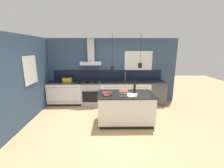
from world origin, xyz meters
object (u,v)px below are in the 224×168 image
(bottle_on_island, at_px, (135,88))
(red_supply_box, at_px, (107,94))
(oven_range, at_px, (92,93))
(dishwasher, at_px, (157,93))
(book_stack, at_px, (124,93))
(yellow_toolbox, at_px, (67,80))

(bottle_on_island, distance_m, red_supply_box, 0.85)
(oven_range, relative_size, dishwasher, 1.00)
(dishwasher, height_order, red_supply_box, red_supply_box)
(dishwasher, bearing_deg, book_stack, -131.30)
(book_stack, relative_size, red_supply_box, 1.49)
(oven_range, distance_m, book_stack, 2.12)
(book_stack, height_order, red_supply_box, book_stack)
(book_stack, distance_m, yellow_toolbox, 2.69)
(oven_range, height_order, book_stack, book_stack)
(oven_range, bearing_deg, bottle_on_island, -46.74)
(bottle_on_island, height_order, red_supply_box, bottle_on_island)
(dishwasher, relative_size, bottle_on_island, 2.63)
(oven_range, relative_size, yellow_toolbox, 2.68)
(oven_range, bearing_deg, dishwasher, 0.09)
(oven_range, distance_m, yellow_toolbox, 1.09)
(bottle_on_island, distance_m, yellow_toolbox, 2.86)
(bottle_on_island, bearing_deg, book_stack, -151.67)
(yellow_toolbox, bearing_deg, book_stack, -39.95)
(oven_range, distance_m, red_supply_box, 1.93)
(dishwasher, height_order, book_stack, book_stack)
(dishwasher, distance_m, book_stack, 2.36)
(dishwasher, relative_size, book_stack, 2.44)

